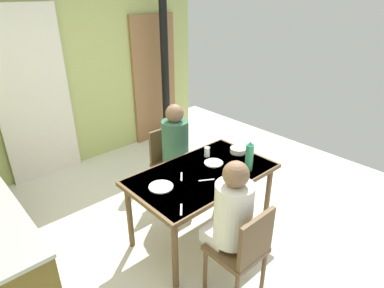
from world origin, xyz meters
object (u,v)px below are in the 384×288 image
(chair_near_diner, at_px, (243,249))
(person_far_diner, at_px, (176,142))
(serving_bowl_center, at_px, (238,150))
(dining_table, at_px, (202,179))
(chair_far_diner, at_px, (169,160))
(person_near_diner, at_px, (232,211))
(water_bottle_green_near, at_px, (249,157))

(chair_near_diner, xyz_separation_m, person_far_diner, (0.49, 1.39, 0.28))
(person_far_diner, relative_size, serving_bowl_center, 4.53)
(dining_table, xyz_separation_m, chair_far_diner, (0.19, 0.77, -0.17))
(dining_table, height_order, serving_bowl_center, serving_bowl_center)
(dining_table, distance_m, chair_far_diner, 0.81)
(person_far_diner, bearing_deg, person_near_diner, 68.87)
(chair_near_diner, relative_size, water_bottle_green_near, 2.86)
(chair_far_diner, distance_m, person_far_diner, 0.31)
(chair_far_diner, bearing_deg, person_near_diner, 70.78)
(chair_far_diner, relative_size, person_near_diner, 1.13)
(person_far_diner, bearing_deg, serving_bowl_center, 123.38)
(chair_near_diner, xyz_separation_m, serving_bowl_center, (0.87, 0.81, 0.27))
(dining_table, relative_size, person_near_diner, 1.83)
(water_bottle_green_near, distance_m, serving_bowl_center, 0.39)
(chair_far_diner, distance_m, serving_bowl_center, 0.86)
(water_bottle_green_near, bearing_deg, dining_table, 144.30)
(chair_near_diner, distance_m, serving_bowl_center, 1.22)
(water_bottle_green_near, xyz_separation_m, serving_bowl_center, (0.21, 0.31, -0.12))
(chair_far_diner, bearing_deg, serving_bowl_center, 118.08)
(person_near_diner, relative_size, person_far_diner, 1.00)
(person_near_diner, bearing_deg, chair_far_diner, 70.78)
(dining_table, bearing_deg, person_near_diner, -114.90)
(dining_table, distance_m, serving_bowl_center, 0.59)
(water_bottle_green_near, relative_size, serving_bowl_center, 1.79)
(person_near_diner, height_order, person_far_diner, same)
(chair_near_diner, height_order, chair_far_diner, same)
(chair_far_diner, height_order, person_far_diner, person_far_diner)
(person_far_diner, xyz_separation_m, serving_bowl_center, (0.38, -0.58, -0.01))
(water_bottle_green_near, bearing_deg, chair_far_diner, 99.44)
(person_far_diner, xyz_separation_m, water_bottle_green_near, (0.17, -0.89, 0.10))
(chair_near_diner, height_order, person_near_diner, person_near_diner)
(dining_table, relative_size, person_far_diner, 1.83)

